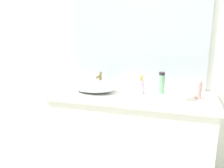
# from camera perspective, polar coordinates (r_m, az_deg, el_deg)

# --- Properties ---
(bathroom_wall_rear) EXTENTS (6.00, 0.06, 2.60)m
(bathroom_wall_rear) POSITION_cam_1_polar(r_m,az_deg,el_deg) (2.28, 6.18, 10.64)
(bathroom_wall_rear) COLOR silver
(bathroom_wall_rear) RESTS_ON ground
(vanity_counter) EXTENTS (1.44, 0.53, 0.85)m
(vanity_counter) POSITION_cam_1_polar(r_m,az_deg,el_deg) (2.22, 4.35, -12.88)
(vanity_counter) COLOR silver
(vanity_counter) RESTS_ON ground
(wall_mirror_panel) EXTENTS (1.27, 0.01, 0.96)m
(wall_mirror_panel) POSITION_cam_1_polar(r_m,az_deg,el_deg) (2.24, 6.26, 11.44)
(wall_mirror_panel) COLOR #B2BCC6
(wall_mirror_panel) RESTS_ON vanity_counter
(sink_basin) EXTENTS (0.41, 0.28, 0.10)m
(sink_basin) POSITION_cam_1_polar(r_m,az_deg,el_deg) (2.11, -4.39, -0.59)
(sink_basin) COLOR silver
(sink_basin) RESTS_ON vanity_counter
(faucet) EXTENTS (0.03, 0.13, 0.15)m
(faucet) POSITION_cam_1_polar(r_m,az_deg,el_deg) (2.25, -2.99, 1.38)
(faucet) COLOR olive
(faucet) RESTS_ON vanity_counter
(soap_dispenser) EXTENTS (0.06, 0.06, 0.17)m
(soap_dispenser) POSITION_cam_1_polar(r_m,az_deg,el_deg) (2.06, 7.08, -0.46)
(soap_dispenser) COLOR silver
(soap_dispenser) RESTS_ON vanity_counter
(lotion_bottle) EXTENTS (0.05, 0.05, 0.16)m
(lotion_bottle) POSITION_cam_1_polar(r_m,az_deg,el_deg) (2.04, 20.40, -1.22)
(lotion_bottle) COLOR #DDA2A0
(lotion_bottle) RESTS_ON vanity_counter
(perfume_bottle) EXTENTS (0.06, 0.06, 0.19)m
(perfume_bottle) POSITION_cam_1_polar(r_m,az_deg,el_deg) (2.09, 11.98, 0.24)
(perfume_bottle) COLOR #6DA67D
(perfume_bottle) RESTS_ON vanity_counter
(tissue_box) EXTENTS (0.12, 0.12, 0.16)m
(tissue_box) POSITION_cam_1_polar(r_m,az_deg,el_deg) (1.97, 15.99, -1.68)
(tissue_box) COLOR beige
(tissue_box) RESTS_ON vanity_counter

